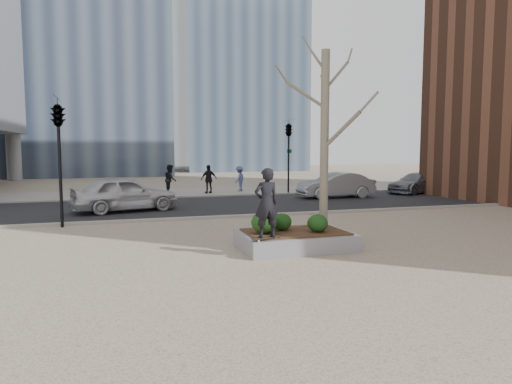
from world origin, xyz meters
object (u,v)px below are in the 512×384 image
object	(u,v)px
skateboard	(266,239)
planter	(295,240)
police_car	(125,194)
skateboarder	(266,203)

from	to	relation	value
skateboard	planter	bearing A→B (deg)	24.05
planter	police_car	size ratio (longest dim) A/B	0.67
planter	skateboard	distance (m)	1.39
planter	police_car	xyz separation A→B (m)	(-4.30, 9.09, 0.56)
planter	police_car	distance (m)	10.07
planter	skateboarder	size ratio (longest dim) A/B	1.72
skateboard	skateboarder	world-z (taller)	skateboarder
planter	police_car	world-z (taller)	police_car
skateboard	police_car	distance (m)	10.39
skateboarder	police_car	world-z (taller)	skateboarder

